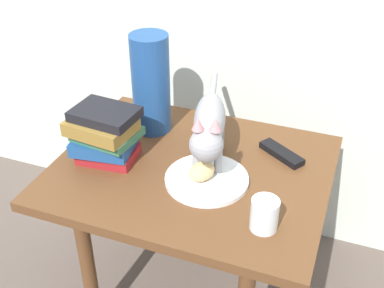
# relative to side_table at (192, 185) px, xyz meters

# --- Properties ---
(ground_plane) EXTENTS (6.00, 6.00, 0.00)m
(ground_plane) POSITION_rel_side_table_xyz_m (0.00, 0.00, -0.45)
(ground_plane) COLOR brown
(side_table) EXTENTS (0.79, 0.64, 0.52)m
(side_table) POSITION_rel_side_table_xyz_m (0.00, 0.00, 0.00)
(side_table) COLOR brown
(side_table) RESTS_ON ground
(plate) EXTENTS (0.24, 0.24, 0.01)m
(plate) POSITION_rel_side_table_xyz_m (0.06, -0.05, 0.07)
(plate) COLOR white
(plate) RESTS_ON side_table
(bread_roll) EXTENTS (0.09, 0.10, 0.05)m
(bread_roll) POSITION_rel_side_table_xyz_m (0.05, -0.06, 0.11)
(bread_roll) COLOR #E0BC7A
(bread_roll) RESTS_ON plate
(cat) EXTENTS (0.17, 0.47, 0.23)m
(cat) POSITION_rel_side_table_xyz_m (0.04, 0.03, 0.20)
(cat) COLOR #99999E
(cat) RESTS_ON side_table
(book_stack) EXTENTS (0.20, 0.17, 0.17)m
(book_stack) POSITION_rel_side_table_xyz_m (-0.25, -0.05, 0.15)
(book_stack) COLOR maroon
(book_stack) RESTS_ON side_table
(green_vase) EXTENTS (0.12, 0.12, 0.32)m
(green_vase) POSITION_rel_side_table_xyz_m (-0.20, 0.16, 0.23)
(green_vase) COLOR navy
(green_vase) RESTS_ON side_table
(candle_jar) EXTENTS (0.07, 0.07, 0.08)m
(candle_jar) POSITION_rel_side_table_xyz_m (0.26, -0.18, 0.10)
(candle_jar) COLOR silver
(candle_jar) RESTS_ON side_table
(tv_remote) EXTENTS (0.15, 0.12, 0.02)m
(tv_remote) POSITION_rel_side_table_xyz_m (0.23, 0.15, 0.08)
(tv_remote) COLOR black
(tv_remote) RESTS_ON side_table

